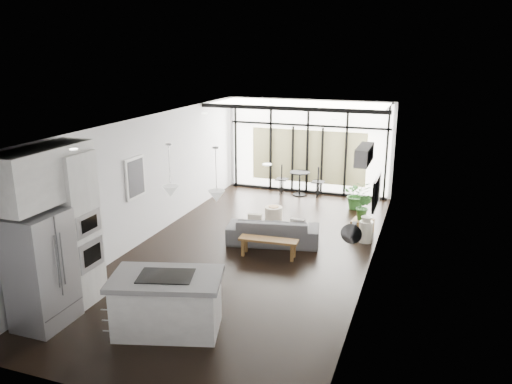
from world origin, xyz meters
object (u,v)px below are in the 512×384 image
Objects in this scene: island at (167,303)px; milk_can at (366,229)px; fridge at (41,270)px; sofa at (273,226)px; tv at (377,192)px; pouf at (274,214)px; console_bench at (268,248)px.

milk_can is (2.38, 4.76, -0.15)m from island.
sofa is (2.35, 4.45, -0.52)m from fridge.
island reaches higher than sofa.
tv reaches higher than island.
milk_can reaches higher than pouf.
island is 3.74× the size of pouf.
fridge reaches higher than milk_can.
tv is (4.51, 4.85, 0.38)m from fridge.
milk_can is at bearing -169.88° from sofa.
console_bench is 2.31m from pouf.
console_bench is 2.78× the size of pouf.
tv reaches higher than console_bench.
sofa is at bearing 96.40° from console_bench.
console_bench is at bearing -150.25° from tv.
console_bench is at bearing -75.07° from pouf.
fridge reaches higher than console_bench.
sofa is at bearing 67.59° from island.
console_bench is 2.05× the size of milk_can.
milk_can is at bearing 50.51° from fridge.
island is 1.35× the size of console_bench.
sofa is 1.85× the size of tv.
fridge is (-1.92, -0.46, 0.46)m from island.
pouf is 0.41× the size of tv.
sofa is 1.64× the size of console_bench.
fridge is 6.64m from tv.
tv reaches higher than milk_can.
tv is at bearing -60.63° from milk_can.
fridge reaches higher than pouf.
island is 2.76× the size of milk_can.
fridge is at bearing 177.40° from island.
island is 0.91× the size of fridge.
island is at bearing -116.61° from milk_can.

